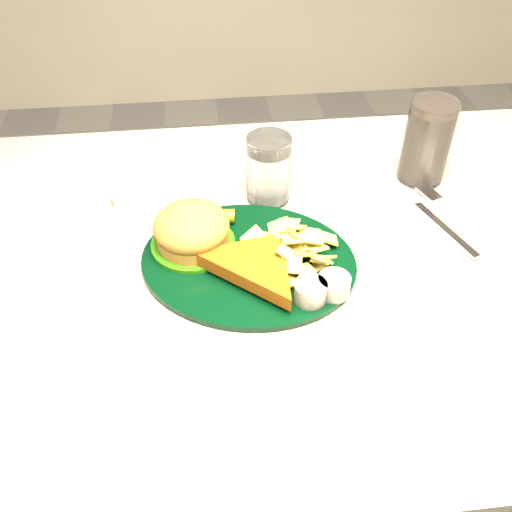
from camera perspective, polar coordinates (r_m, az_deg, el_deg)
The scene contains 7 objects.
ground at distance 1.47m, azimuth 1.01°, elevation -22.18°, with size 4.00×4.00×0.00m, color gray.
table at distance 1.14m, azimuth 1.23°, elevation -14.06°, with size 1.20×0.80×0.75m, color #A8A198, non-canonical shape.
dinner_plate at distance 0.82m, azimuth -0.78°, elevation 0.99°, with size 0.32×0.26×0.07m, color black, non-canonical shape.
water_glass at distance 0.94m, azimuth 1.28°, elevation 8.67°, with size 0.07×0.07×0.12m, color white.
cola_glass at distance 1.02m, azimuth 16.74°, elevation 10.90°, with size 0.08×0.08×0.15m, color black.
fork_napkin at distance 0.95m, azimuth 18.18°, elevation 2.99°, with size 0.15×0.19×0.01m, color white, non-canonical shape.
ramekin at distance 0.97m, azimuth -12.98°, elevation 5.79°, with size 0.04×0.04×0.03m, color silver.
Camera 1 is at (-0.10, -0.63, 1.33)m, focal length 40.00 mm.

